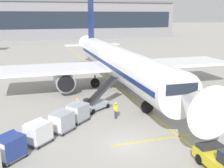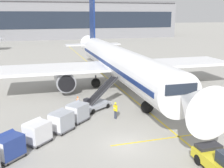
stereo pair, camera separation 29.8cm
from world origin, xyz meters
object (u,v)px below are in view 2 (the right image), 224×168
(baggage_cart_lead, at_px, (77,112))
(baggage_cart_second, at_px, (61,121))
(parked_airplane, at_px, (118,62))
(baggage_cart_third, at_px, (37,132))
(safety_cone_engine_keepout, at_px, (78,99))
(baggage_cart_fourth, at_px, (8,146))
(belt_loader, at_px, (97,101))
(ground_crew_by_carts, at_px, (70,113))
(pushback_tug, at_px, (224,162))
(ground_crew_by_loader, at_px, (115,109))

(baggage_cart_lead, distance_m, baggage_cart_second, 2.64)
(parked_airplane, distance_m, baggage_cart_third, 19.10)
(safety_cone_engine_keepout, bearing_deg, baggage_cart_fourth, -120.83)
(belt_loader, distance_m, baggage_cart_fourth, 12.32)
(baggage_cart_lead, distance_m, baggage_cart_fourth, 8.34)
(ground_crew_by_carts, bearing_deg, baggage_cart_third, -132.33)
(baggage_cart_fourth, distance_m, pushback_tug, 15.08)
(belt_loader, relative_size, pushback_tug, 1.13)
(pushback_tug, xyz_separation_m, safety_cone_engine_keepout, (-6.78, 17.84, -0.44))
(baggage_cart_second, height_order, ground_crew_by_carts, baggage_cart_second)
(belt_loader, bearing_deg, baggage_cart_second, -132.30)
(pushback_tug, relative_size, ground_crew_by_loader, 2.53)
(belt_loader, bearing_deg, pushback_tug, -70.92)
(parked_airplane, xyz_separation_m, ground_crew_by_loader, (-3.90, -11.54, -2.74))
(parked_airplane, distance_m, ground_crew_by_loader, 12.49)
(belt_loader, height_order, pushback_tug, belt_loader)
(ground_crew_by_loader, xyz_separation_m, ground_crew_by_carts, (-4.56, 0.13, 0.00))
(baggage_cart_lead, xyz_separation_m, baggage_cart_third, (-3.93, -3.78, 0.00))
(baggage_cart_third, height_order, safety_cone_engine_keepout, baggage_cart_third)
(ground_crew_by_loader, bearing_deg, ground_crew_by_carts, 178.33)
(baggage_cart_lead, height_order, ground_crew_by_carts, baggage_cart_lead)
(pushback_tug, bearing_deg, ground_crew_by_carts, 126.48)
(pushback_tug, height_order, ground_crew_by_loader, pushback_tug)
(baggage_cart_second, distance_m, pushback_tug, 13.82)
(baggage_cart_fourth, bearing_deg, belt_loader, 45.31)
(ground_crew_by_loader, height_order, ground_crew_by_carts, same)
(pushback_tug, height_order, safety_cone_engine_keepout, pushback_tug)
(ground_crew_by_loader, bearing_deg, baggage_cart_lead, 173.52)
(belt_loader, bearing_deg, parked_airplane, 58.26)
(baggage_cart_fourth, relative_size, ground_crew_by_carts, 1.47)
(baggage_cart_lead, xyz_separation_m, ground_crew_by_loader, (3.81, -0.43, -0.00))
(parked_airplane, height_order, pushback_tug, parked_airplane)
(parked_airplane, distance_m, baggage_cart_lead, 13.80)
(baggage_cart_fourth, bearing_deg, safety_cone_engine_keepout, 59.17)
(baggage_cart_fourth, height_order, ground_crew_by_loader, baggage_cart_fourth)
(parked_airplane, relative_size, ground_crew_by_loader, 25.41)
(baggage_cart_third, bearing_deg, parked_airplane, 51.99)
(parked_airplane, height_order, baggage_cart_lead, parked_airplane)
(ground_crew_by_carts, bearing_deg, baggage_cart_lead, 21.64)
(belt_loader, bearing_deg, baggage_cart_fourth, -134.69)
(baggage_cart_lead, distance_m, pushback_tug, 14.22)
(parked_airplane, relative_size, baggage_cart_third, 17.32)
(baggage_cart_second, relative_size, baggage_cart_fourth, 1.00)
(baggage_cart_third, bearing_deg, pushback_tug, -34.60)
(baggage_cart_lead, xyz_separation_m, baggage_cart_second, (-1.79, -1.94, 0.00))
(ground_crew_by_carts, bearing_deg, safety_cone_engine_keepout, 74.13)
(baggage_cart_third, bearing_deg, ground_crew_by_loader, 23.41)
(parked_airplane, xyz_separation_m, baggage_cart_second, (-9.50, -13.05, -2.73))
(parked_airplane, distance_m, baggage_cart_second, 16.37)
(baggage_cart_lead, relative_size, ground_crew_by_carts, 1.47)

